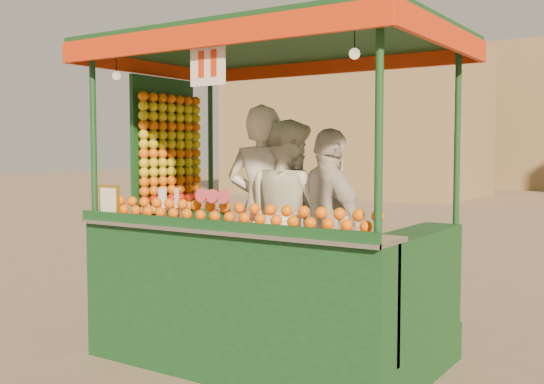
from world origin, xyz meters
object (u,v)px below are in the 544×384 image
Objects in this scene: juice_cart at (257,257)px; vendor_middle at (288,217)px; vendor_right at (330,227)px; vendor_left at (263,208)px.

juice_cart is 0.55m from vendor_middle.
vendor_right is at bearing 28.38° from juice_cart.
vendor_left is 1.13× the size of vendor_right.
vendor_left is (-0.22, 0.42, 0.38)m from juice_cart.
juice_cart reaches higher than vendor_left.
juice_cart is 0.60m from vendor_left.
juice_cart is at bearing 58.36° from vendor_right.
vendor_middle is (0.04, 0.45, 0.31)m from juice_cart.
juice_cart reaches higher than vendor_middle.
vendor_middle is at bearing 174.52° from vendor_left.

